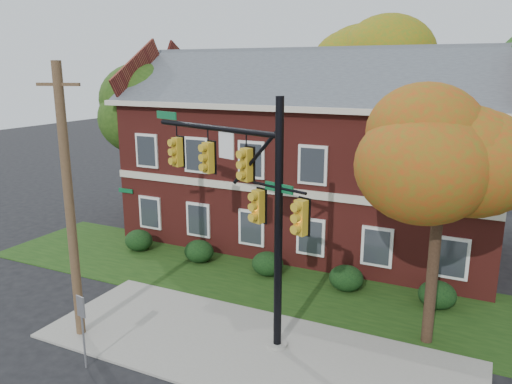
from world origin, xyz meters
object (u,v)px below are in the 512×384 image
at_px(tree_far_rear, 377,67).
at_px(apartment_building, 311,146).
at_px(traffic_signal, 245,191).
at_px(utility_pole, 69,205).
at_px(hedge_far_right, 437,295).
at_px(tree_left_rear, 141,107).
at_px(hedge_center, 268,264).
at_px(hedge_right, 346,278).
at_px(sign_post, 82,320).
at_px(hedge_left, 199,251).
at_px(tree_near_right, 452,142).
at_px(hedge_far_left, 139,240).

bearing_deg(tree_far_rear, apartment_building, -99.71).
relative_size(traffic_signal, utility_pole, 0.89).
height_order(hedge_far_right, tree_left_rear, tree_left_rear).
xyz_separation_m(hedge_center, hedge_right, (3.50, 0.00, 0.00)).
xyz_separation_m(apartment_building, sign_post, (-2.03, -13.95, -3.41)).
distance_m(hedge_left, tree_near_right, 12.68).
distance_m(utility_pole, sign_post, 3.64).
bearing_deg(tree_near_right, tree_far_rear, 110.27).
xyz_separation_m(hedge_left, tree_near_right, (10.72, -2.83, 6.14)).
height_order(hedge_far_left, hedge_center, same).
distance_m(hedge_far_left, hedge_right, 10.50).
height_order(hedge_left, hedge_center, same).
bearing_deg(hedge_left, tree_far_rear, 69.71).
bearing_deg(hedge_center, traffic_signal, -74.04).
distance_m(apartment_building, hedge_right, 7.73).
xyz_separation_m(traffic_signal, sign_post, (-3.39, -3.95, -3.39)).
relative_size(hedge_left, hedge_right, 1.00).
bearing_deg(sign_post, tree_near_right, 41.98).
distance_m(hedge_far_left, tree_left_rear, 7.90).
xyz_separation_m(hedge_right, hedge_far_right, (3.50, 0.00, 0.00)).
xyz_separation_m(hedge_center, tree_near_right, (7.22, -2.83, 6.14)).
distance_m(hedge_far_right, utility_pole, 13.50).
relative_size(hedge_far_right, sign_post, 0.60).
bearing_deg(tree_far_rear, hedge_far_left, -122.50).
bearing_deg(apartment_building, hedge_left, -123.67).
height_order(hedge_far_left, utility_pole, utility_pole).
relative_size(hedge_left, utility_pole, 0.16).
relative_size(hedge_left, tree_far_rear, 0.12).
bearing_deg(tree_far_rear, tree_near_right, -69.73).
xyz_separation_m(hedge_left, tree_left_rear, (-6.23, 4.14, 6.16)).
distance_m(hedge_left, utility_pole, 8.36).
bearing_deg(hedge_left, hedge_right, 0.00).
relative_size(hedge_center, tree_near_right, 0.16).
height_order(hedge_left, sign_post, sign_post).
bearing_deg(hedge_left, sign_post, -80.42).
distance_m(apartment_building, utility_pole, 13.09).
distance_m(hedge_left, tree_left_rear, 9.69).
height_order(apartment_building, hedge_right, apartment_building).
bearing_deg(tree_far_rear, hedge_left, -110.29).
relative_size(hedge_far_right, tree_left_rear, 0.16).
height_order(hedge_far_left, sign_post, sign_post).
xyz_separation_m(hedge_left, utility_pole, (-0.09, -7.32, 4.04)).
bearing_deg(apartment_building, sign_post, -98.28).
xyz_separation_m(apartment_building, hedge_right, (3.50, -5.25, -4.46)).
bearing_deg(tree_left_rear, tree_near_right, -22.36).
relative_size(hedge_right, tree_near_right, 0.16).
relative_size(hedge_far_left, hedge_left, 1.00).
bearing_deg(utility_pole, hedge_left, 73.74).
xyz_separation_m(hedge_far_left, sign_post, (4.97, -8.70, 1.06)).
bearing_deg(hedge_left, utility_pole, -90.73).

